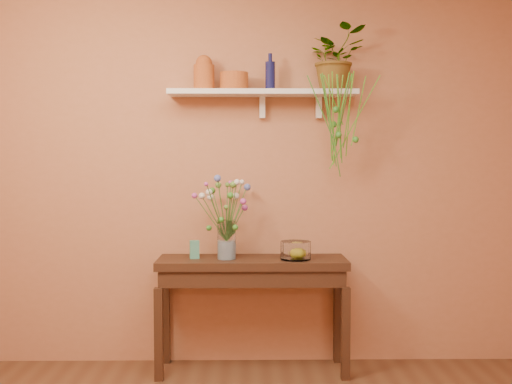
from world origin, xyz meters
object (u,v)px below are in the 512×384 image
sideboard (252,275)px  spider_plant (335,59)px  glass_bowl (296,251)px  blue_bottle (270,75)px  bouquet (225,200)px  terracotta_jug (204,73)px  glass_vase (227,243)px

sideboard → spider_plant: spider_plant is taller
glass_bowl → sideboard: bearing=170.4°
sideboard → blue_bottle: (0.13, 0.08, 1.37)m
sideboard → blue_bottle: bearing=32.6°
bouquet → terracotta_jug: bearing=145.8°
blue_bottle → bouquet: bearing=-162.7°
terracotta_jug → bouquet: size_ratio=0.53×
spider_plant → blue_bottle: bearing=-178.8°
sideboard → bouquet: bearing=-174.9°
spider_plant → glass_vase: (-0.75, -0.11, -1.26)m
glass_vase → glass_bowl: (0.47, -0.03, -0.06)m
terracotta_jug → glass_bowl: terracotta_jug is taller
blue_bottle → spider_plant: (0.45, 0.01, 0.12)m
terracotta_jug → spider_plant: size_ratio=0.55×
spider_plant → bouquet: bearing=-172.0°
spider_plant → sideboard: bearing=-171.1°
spider_plant → glass_vase: size_ratio=1.65×
sideboard → glass_vase: (-0.17, -0.02, 0.23)m
blue_bottle → glass_bowl: blue_bottle is taller
blue_bottle → glass_bowl: size_ratio=1.22×
glass_bowl → blue_bottle: bearing=142.6°
terracotta_jug → spider_plant: (0.90, 0.01, 0.10)m
sideboard → terracotta_jug: bearing=165.7°
terracotta_jug → blue_bottle: 0.46m
terracotta_jug → glass_vase: terracotta_jug is taller
blue_bottle → bouquet: 0.91m
terracotta_jug → glass_vase: bearing=-34.8°
terracotta_jug → spider_plant: 0.91m
sideboard → terracotta_jug: size_ratio=5.42×
sideboard → spider_plant: size_ratio=2.97×
glass_vase → glass_bowl: 0.47m
sideboard → spider_plant: (0.57, 0.09, 1.49)m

